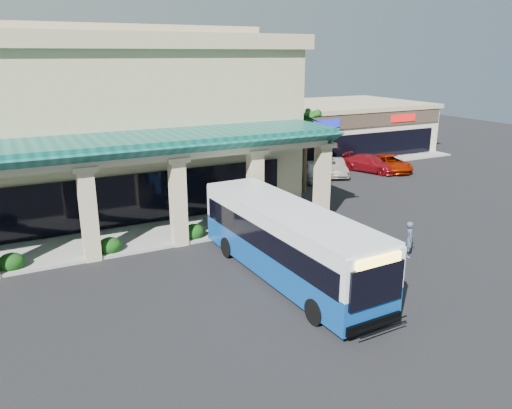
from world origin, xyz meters
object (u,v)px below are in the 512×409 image
pedestrian (410,239)px  car_gray (391,163)px  car_white (334,167)px  transit_bus (287,244)px  car_red (370,163)px  car_silver (314,171)px

pedestrian → car_gray: pedestrian is taller
pedestrian → car_white: (6.91, 15.96, -0.20)m
transit_bus → car_white: (13.62, 15.34, -0.95)m
pedestrian → car_red: 18.87m
pedestrian → car_gray: bearing=-0.9°
car_white → car_gray: car_white is taller
car_white → car_gray: bearing=13.7°
car_silver → car_white: car_silver is taller
pedestrian → car_white: pedestrian is taller
car_red → car_gray: (1.80, -0.55, -0.04)m
car_red → transit_bus: bearing=-161.6°
transit_bus → car_red: bearing=39.1°
transit_bus → car_silver: bearing=50.6°
pedestrian → car_gray: (12.28, 15.14, -0.24)m
car_silver → car_white: (2.34, 0.56, -0.04)m
car_gray → car_silver: bearing=-168.9°
pedestrian → car_silver: 16.07m
transit_bus → car_red: (17.19, 15.08, -0.95)m
transit_bus → car_gray: bearing=35.3°
car_silver → car_red: bearing=24.0°
pedestrian → transit_bus: bearing=122.9°
car_red → car_gray: 1.88m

